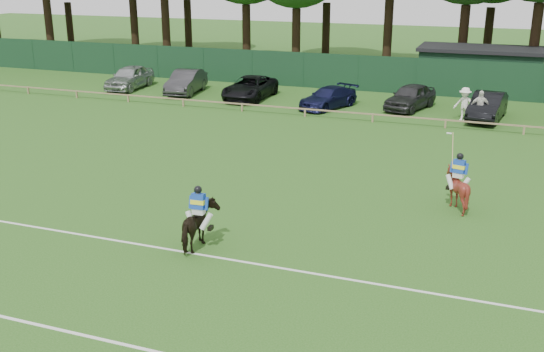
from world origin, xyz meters
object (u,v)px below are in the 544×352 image
at_px(sedan_grey, 186,82).
at_px(polo_ball, 204,208).
at_px(sedan_navy, 328,98).
at_px(utility_shed, 480,69).
at_px(spectator_mid, 480,107).
at_px(horse_dark, 199,226).
at_px(spectator_left, 464,104).
at_px(horse_chestnut, 457,189).
at_px(estate_black, 487,106).
at_px(hatch_grey, 410,97).
at_px(suv_black, 250,88).
at_px(sedan_silver, 130,77).

bearing_deg(sedan_grey, polo_ball, -69.83).
distance_m(sedan_grey, sedan_navy, 10.54).
bearing_deg(polo_ball, utility_shed, 73.87).
bearing_deg(spectator_mid, horse_dark, -120.76).
xyz_separation_m(spectator_left, utility_shed, (0.24, 9.80, 0.59)).
bearing_deg(spectator_mid, sedan_navy, 162.50).
height_order(horse_chestnut, estate_black, estate_black).
relative_size(hatch_grey, polo_ball, 50.11).
bearing_deg(suv_black, horse_dark, -71.97).
height_order(estate_black, polo_ball, estate_black).
bearing_deg(estate_black, hatch_grey, 170.94).
bearing_deg(horse_chestnut, horse_dark, 53.18).
relative_size(sedan_navy, hatch_grey, 0.98).
relative_size(suv_black, estate_black, 1.12).
relative_size(sedan_silver, spectator_mid, 2.59).
relative_size(horse_dark, spectator_left, 0.91).
height_order(suv_black, spectator_left, spectator_left).
relative_size(horse_chestnut, suv_black, 0.29).
height_order(estate_black, utility_shed, utility_shed).
bearing_deg(utility_shed, polo_ball, -106.13).
bearing_deg(sedan_navy, spectator_mid, 15.57).
xyz_separation_m(hatch_grey, spectator_mid, (4.19, -2.44, 0.16)).
bearing_deg(horse_dark, polo_ball, -69.67).
bearing_deg(horse_chestnut, polo_ball, 32.77).
distance_m(horse_dark, spectator_left, 21.71).
bearing_deg(spectator_left, sedan_navy, -166.38).
height_order(horse_dark, estate_black, estate_black).
bearing_deg(utility_shed, spectator_mid, -86.51).
bearing_deg(utility_shed, estate_black, -83.82).
height_order(horse_dark, spectator_mid, spectator_mid).
xyz_separation_m(horse_dark, spectator_mid, (7.21, 20.31, 0.20)).
distance_m(sedan_navy, utility_shed, 12.52).
distance_m(horse_dark, utility_shed, 31.27).
distance_m(horse_dark, horse_chestnut, 9.58).
height_order(sedan_grey, spectator_left, spectator_left).
bearing_deg(sedan_silver, hatch_grey, -3.96).
relative_size(horse_chestnut, sedan_silver, 0.31).
distance_m(sedan_grey, suv_black, 4.84).
xyz_separation_m(horse_chestnut, estate_black, (0.38, 15.12, 0.02)).
distance_m(sedan_grey, polo_ball, 22.31).
relative_size(estate_black, polo_ball, 51.99).
height_order(horse_dark, hatch_grey, hatch_grey).
bearing_deg(hatch_grey, suv_black, -161.63).
distance_m(spectator_left, polo_ball, 19.33).
relative_size(horse_dark, spectator_mid, 0.93).
bearing_deg(sedan_navy, sedan_silver, -163.28).
bearing_deg(polo_ball, sedan_silver, 128.33).
bearing_deg(utility_shed, sedan_navy, -132.14).
distance_m(hatch_grey, spectator_left, 3.88).
relative_size(suv_black, hatch_grey, 1.17).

